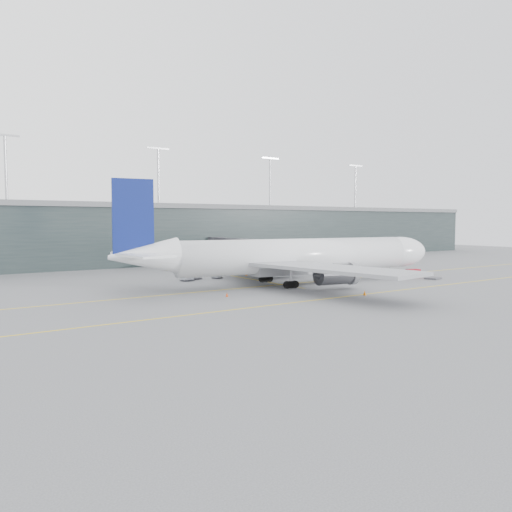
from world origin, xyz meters
TOP-DOWN VIEW (x-y plane):
  - ground at (0.00, 0.00)m, footprint 320.00×320.00m
  - taxiline_a at (0.00, -4.00)m, footprint 160.00×0.25m
  - taxiline_b at (0.00, -20.00)m, footprint 160.00×0.25m
  - taxiline_lead_main at (5.00, 20.00)m, footprint 0.25×60.00m
  - terminal at (-0.00, 58.00)m, footprint 240.00×36.00m
  - main_aircraft at (7.24, -4.63)m, footprint 60.69×56.52m
  - jet_bridge at (20.48, 24.02)m, footprint 10.03×44.34m
  - gse_cart at (31.93, -9.94)m, footprint 2.85×2.41m
  - baggage_dolly at (33.21, -13.48)m, footprint 3.40×2.99m
  - uld_a at (-6.24, 9.52)m, footprint 2.47×2.15m
  - uld_b at (-3.77, 10.92)m, footprint 2.39×2.17m
  - uld_c at (0.31, 10.01)m, footprint 2.14×1.93m
  - cone_nose at (33.94, -6.79)m, footprint 0.41×0.41m
  - cone_wing_stbd at (7.46, -20.69)m, footprint 0.47×0.47m
  - cone_wing_port at (7.67, 11.23)m, footprint 0.47×0.47m
  - cone_tail at (-9.87, -10.51)m, footprint 0.39×0.39m

SIDE VIEW (x-z plane):
  - ground at x=0.00m, z-range 0.00..0.00m
  - taxiline_a at x=0.00m, z-range 0.00..0.02m
  - taxiline_b at x=0.00m, z-range 0.00..0.02m
  - taxiline_lead_main at x=5.00m, z-range 0.00..0.02m
  - baggage_dolly at x=33.21m, z-range 0.03..0.32m
  - cone_tail at x=-9.87m, z-range 0.00..0.62m
  - cone_nose at x=33.94m, z-range 0.00..0.65m
  - cone_wing_stbd at x=7.46m, z-range 0.00..0.74m
  - cone_wing_port at x=7.67m, z-range 0.00..0.75m
  - uld_c at x=0.31m, z-range 0.04..1.64m
  - gse_cart at x=31.93m, z-range 0.09..1.75m
  - uld_b at x=-3.77m, z-range 0.05..1.81m
  - uld_a at x=-6.24m, z-range 0.05..2.01m
  - main_aircraft at x=7.24m, z-range -3.74..13.30m
  - jet_bridge at x=20.48m, z-range 1.68..8.44m
  - terminal at x=0.00m, z-range -6.88..22.12m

